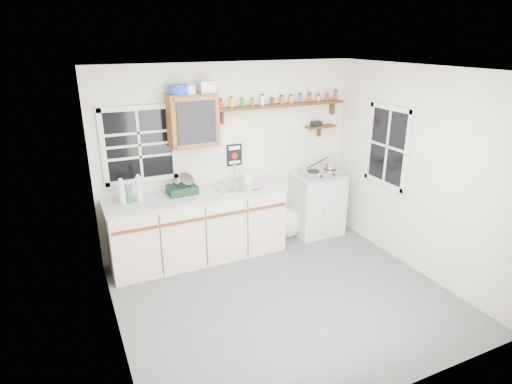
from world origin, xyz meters
TOP-DOWN VIEW (x-y plane):
  - room at (0.00, 0.00)m, footprint 3.64×3.24m
  - main_cabinet at (-0.58, 1.30)m, footprint 2.31×0.63m
  - right_cabinet at (1.25, 1.32)m, footprint 0.73×0.57m
  - sink at (-0.05, 1.30)m, footprint 0.52×0.44m
  - upper_cabinet at (-0.55, 1.44)m, footprint 0.60×0.32m
  - upper_cabinet_clutter at (-0.58, 1.44)m, footprint 0.57×0.24m
  - spice_shelf at (0.73, 1.51)m, footprint 1.91×0.18m
  - secondary_shelf at (1.36, 1.52)m, footprint 0.45×0.16m
  - warning_sign at (0.05, 1.59)m, footprint 0.22×0.02m
  - window_back at (-1.20, 1.59)m, footprint 0.93×0.03m
  - window_right at (1.79, 0.55)m, footprint 0.03×0.78m
  - water_bottles at (-1.41, 1.32)m, footprint 0.28×0.10m
  - dish_rack at (-0.75, 1.36)m, footprint 0.37×0.28m
  - soap_bottle at (0.14, 1.38)m, footprint 0.12×0.12m
  - rag at (0.16, 1.14)m, footprint 0.14×0.12m
  - hotplate at (1.29, 1.30)m, footprint 0.58×0.31m
  - saucepan at (1.43, 1.31)m, footprint 0.41×0.20m
  - trash_bag at (0.80, 1.39)m, footprint 0.43×0.39m

SIDE VIEW (x-z plane):
  - trash_bag at x=0.80m, z-range -0.04..0.45m
  - right_cabinet at x=1.25m, z-range 0.00..0.91m
  - main_cabinet at x=-0.58m, z-range 0.00..0.92m
  - rag at x=0.16m, z-range 0.92..0.94m
  - sink at x=-0.05m, z-range 0.79..1.08m
  - hotplate at x=1.29m, z-range 0.91..0.99m
  - dish_rack at x=-0.75m, z-range 0.87..1.14m
  - soap_bottle at x=0.14m, z-range 0.92..1.13m
  - saucepan at x=1.43m, z-range 0.95..1.12m
  - water_bottles at x=-1.41m, z-range 0.89..1.23m
  - room at x=0.00m, z-range -0.02..2.52m
  - warning_sign at x=0.05m, z-range 1.13..1.43m
  - window_right at x=1.79m, z-range 0.91..1.99m
  - window_back at x=-1.20m, z-range 1.06..2.04m
  - secondary_shelf at x=1.36m, z-range 1.46..1.69m
  - upper_cabinet at x=-0.55m, z-range 1.50..2.15m
  - spice_shelf at x=0.73m, z-range 1.76..2.11m
  - upper_cabinet_clutter at x=-0.58m, z-range 2.14..2.28m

